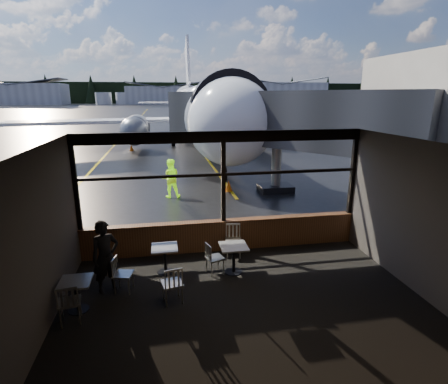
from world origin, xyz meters
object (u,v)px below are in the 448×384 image
object	(u,v)px
chair_near_n	(233,241)
cone_wing	(131,148)
ground_crew	(170,178)
jet_bridge	(281,141)
airliner	(200,77)
chair_mid_w	(123,275)
chair_near_w	(215,258)
chair_mid_s	(172,284)
cafe_table_left	(77,296)
chair_left_s	(69,302)
passenger	(106,257)
cafe_table_near	(234,259)
cafe_table_mid	(165,260)
cone_nose	(229,186)

from	to	relation	value
chair_near_n	cone_wing	distance (m)	21.24
ground_crew	jet_bridge	bearing A→B (deg)	174.57
airliner	chair_mid_w	size ratio (longest dim) A/B	45.55
chair_near_w	chair_mid_w	world-z (taller)	same
chair_mid_s	chair_near_n	bearing A→B (deg)	37.25
cafe_table_left	chair_near_n	bearing A→B (deg)	27.74
chair_left_s	jet_bridge	bearing A→B (deg)	39.51
passenger	chair_near_n	bearing A→B (deg)	-5.37
chair_mid_s	passenger	world-z (taller)	passenger
chair_left_s	airliner	bearing A→B (deg)	67.94
ground_crew	cone_wing	xyz separation A→B (m)	(-2.81, 14.36, -0.61)
chair_mid_s	cone_wing	bearing A→B (deg)	85.31
cafe_table_near	chair_left_s	xyz separation A→B (m)	(-3.64, -1.44, 0.07)
chair_mid_s	passenger	size ratio (longest dim) A/B	0.52
cafe_table_mid	chair_near_w	bearing A→B (deg)	-12.01
cafe_table_mid	ground_crew	distance (m)	7.08
jet_bridge	passenger	bearing A→B (deg)	-132.53
cone_wing	cafe_table_left	bearing A→B (deg)	-88.47
cafe_table_mid	airliner	bearing A→B (deg)	81.28
airliner	cafe_table_near	size ratio (longest dim) A/B	51.54
ground_crew	cone_wing	world-z (taller)	ground_crew
jet_bridge	cafe_table_mid	world-z (taller)	jet_bridge
cafe_table_mid	passenger	xyz separation A→B (m)	(-1.34, -0.64, 0.50)
passenger	cone_wing	distance (m)	22.08
jet_bridge	cone_nose	bearing A→B (deg)	156.35
chair_mid_w	ground_crew	bearing A→B (deg)	-177.34
chair_mid_w	cone_nose	world-z (taller)	chair_mid_w
cafe_table_near	chair_left_s	world-z (taller)	chair_left_s
chair_mid_w	cone_wing	bearing A→B (deg)	-163.86
chair_near_w	cone_nose	bearing A→B (deg)	150.64
airliner	jet_bridge	size ratio (longest dim) A/B	3.39
chair_mid_w	chair_near_w	bearing A→B (deg)	113.98
chair_near_w	cone_nose	size ratio (longest dim) A/B	1.66
ground_crew	cone_nose	xyz separation A→B (m)	(2.76, 0.53, -0.61)
chair_near_n	cafe_table_mid	bearing A→B (deg)	26.03
passenger	cone_nose	world-z (taller)	passenger
cafe_table_mid	chair_near_n	distance (m)	2.02
cafe_table_near	cafe_table_mid	world-z (taller)	cafe_table_near
chair_mid_s	ground_crew	bearing A→B (deg)	77.35
chair_left_s	passenger	distance (m)	1.31
chair_near_w	passenger	xyz separation A→B (m)	(-2.59, -0.37, 0.44)
chair_mid_w	cone_wing	xyz separation A→B (m)	(-1.50, 22.14, -0.17)
chair_mid_w	chair_left_s	bearing A→B (deg)	-30.53
cafe_table_left	cone_wing	world-z (taller)	cafe_table_left
chair_near_n	chair_left_s	xyz separation A→B (m)	(-3.82, -2.37, -0.02)
ground_crew	cone_wing	bearing A→B (deg)	-79.30
cone_nose	airliner	bearing A→B (deg)	88.45
chair_mid_w	passenger	size ratio (longest dim) A/B	0.49
cafe_table_near	chair_left_s	size ratio (longest dim) A/B	0.84
jet_bridge	passenger	world-z (taller)	jet_bridge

